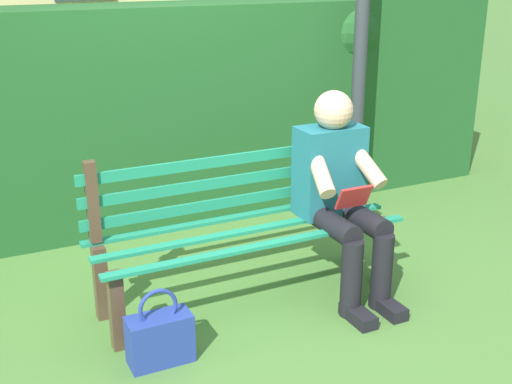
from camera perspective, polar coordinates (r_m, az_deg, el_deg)
The scene contains 5 objects.
ground at distance 3.88m, azimuth -0.66°, elevation -9.19°, with size 60.00×60.00×0.00m, color #477533.
park_bench at distance 3.75m, azimuth -1.21°, elevation -2.67°, with size 1.76×0.49×0.88m.
person_seated at distance 3.78m, azimuth 7.23°, elevation 0.15°, with size 0.44×0.73×1.17m.
hedge_backdrop at distance 4.83m, azimuth -12.25°, elevation 6.42°, with size 6.28×0.68×1.60m.
handbag at distance 3.31m, azimuth -8.26°, elevation -12.25°, with size 0.31×0.15×0.40m.
Camera 1 is at (1.45, 3.07, 1.87)m, focal length 46.60 mm.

